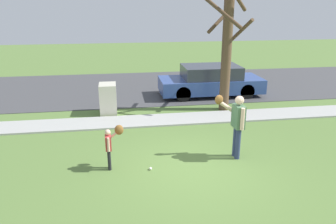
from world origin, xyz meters
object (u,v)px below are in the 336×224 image
Objects in this scene: person_child at (111,142)px; utility_cabinet at (108,99)px; person_adult at (236,120)px; baseball at (151,169)px; parked_wagon_blue at (211,81)px; street_tree_near at (227,47)px.

utility_cabinet reaches higher than person_child.
utility_cabinet is (-3.40, 4.26, -0.49)m from person_adult.
baseball is at bearing -17.76° from person_child.
parked_wagon_blue is (4.29, 6.26, -0.05)m from person_child.
person_child is 0.24× the size of parked_wagon_blue.
utility_cabinet is (-0.16, 4.40, -0.14)m from person_child.
street_tree_near is (4.26, 4.21, 1.72)m from person_child.
baseball is at bearing -126.69° from street_tree_near.
person_child is 4.40m from utility_cabinet.
street_tree_near is at bearing -90.88° from parked_wagon_blue.
utility_cabinet is 0.25× the size of parked_wagon_blue.
person_adult is at bearing -99.74° from parked_wagon_blue.
person_adult is at bearing -51.43° from utility_cabinet.
parked_wagon_blue is at bearing 52.92° from person_child.
baseball is at bearing -117.26° from parked_wagon_blue.
parked_wagon_blue is (1.05, 6.13, -0.39)m from person_adult.
utility_cabinet is at bearing 103.27° from baseball.
person_adult reaches higher than utility_cabinet.
person_adult is 5.48m from utility_cabinet.
street_tree_near is at bearing 42.00° from person_child.
street_tree_near reaches higher than parked_wagon_blue.
parked_wagon_blue reaches higher than person_child.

